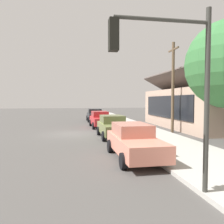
# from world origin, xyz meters

# --- Properties ---
(ground_plane) EXTENTS (120.00, 120.00, 0.00)m
(ground_plane) POSITION_xyz_m (0.00, 0.00, 0.00)
(ground_plane) COLOR #4C4947
(sidewalk_curb) EXTENTS (60.00, 4.20, 0.16)m
(sidewalk_curb) POSITION_xyz_m (0.00, 5.60, 0.08)
(sidewalk_curb) COLOR #B2AFA8
(sidewalk_curb) RESTS_ON ground
(car_charcoal) EXTENTS (4.42, 2.06, 1.59)m
(car_charcoal) POSITION_xyz_m (-10.72, 2.79, 0.81)
(car_charcoal) COLOR #2D3035
(car_charcoal) RESTS_ON ground
(car_cherry) EXTENTS (4.60, 2.03, 1.59)m
(car_cherry) POSITION_xyz_m (-4.03, 2.69, 0.81)
(car_cherry) COLOR red
(car_cherry) RESTS_ON ground
(car_olive) EXTENTS (4.39, 2.08, 1.59)m
(car_olive) POSITION_xyz_m (2.29, 2.86, 0.81)
(car_olive) COLOR olive
(car_olive) RESTS_ON ground
(car_coral) EXTENTS (4.80, 2.04, 1.59)m
(car_coral) POSITION_xyz_m (8.32, 2.78, 0.82)
(car_coral) COLOR #EA8C75
(car_coral) RESTS_ON ground
(storefront_building) EXTENTS (13.50, 6.34, 5.52)m
(storefront_building) POSITION_xyz_m (-2.33, 11.98, 2.03)
(storefront_building) COLOR tan
(storefront_building) RESTS_ON ground
(traffic_light_main) EXTENTS (0.37, 2.79, 5.20)m
(traffic_light_main) POSITION_xyz_m (12.80, 2.54, 3.49)
(traffic_light_main) COLOR #383833
(traffic_light_main) RESTS_ON ground
(utility_pole_wooden) EXTENTS (1.80, 0.24, 7.50)m
(utility_pole_wooden) POSITION_xyz_m (0.75, 8.20, 3.93)
(utility_pole_wooden) COLOR brown
(utility_pole_wooden) RESTS_ON ground
(fire_hydrant_red) EXTENTS (0.22, 0.22, 0.71)m
(fire_hydrant_red) POSITION_xyz_m (-3.66, 4.20, 0.50)
(fire_hydrant_red) COLOR red
(fire_hydrant_red) RESTS_ON sidewalk_curb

